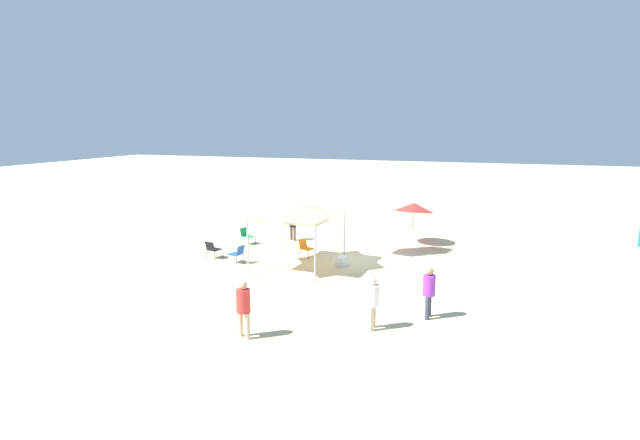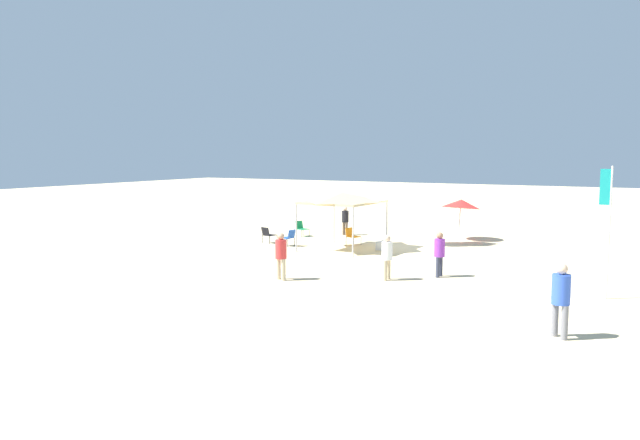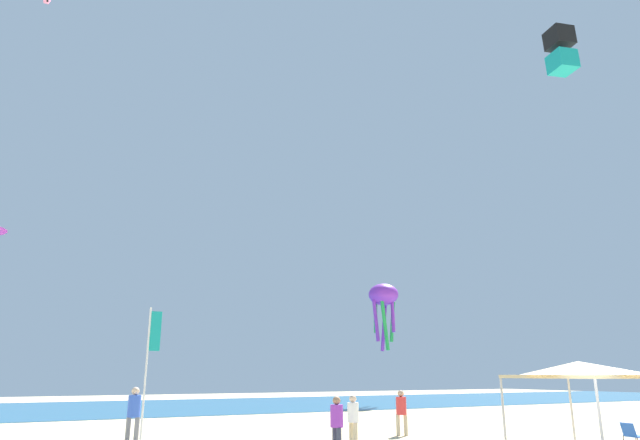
# 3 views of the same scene
# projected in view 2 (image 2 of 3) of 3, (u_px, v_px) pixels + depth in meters

# --- Properties ---
(ground) EXTENTS (120.00, 120.00, 0.10)m
(ground) POSITION_uv_depth(u_px,v_px,m) (402.00, 248.00, 29.50)
(ground) COLOR beige
(canopy_tent) EXTENTS (3.18, 3.64, 2.67)m
(canopy_tent) POSITION_uv_depth(u_px,v_px,m) (343.00, 198.00, 28.57)
(canopy_tent) COLOR #B7B7BC
(canopy_tent) RESTS_ON ground
(beach_umbrella) EXTENTS (2.01, 2.03, 2.25)m
(beach_umbrella) POSITION_uv_depth(u_px,v_px,m) (461.00, 204.00, 31.76)
(beach_umbrella) COLOR silver
(beach_umbrella) RESTS_ON ground
(folding_chair_facing_ocean) EXTENTS (0.65, 0.73, 0.82)m
(folding_chair_facing_ocean) POSITION_uv_depth(u_px,v_px,m) (268.00, 234.00, 30.69)
(folding_chair_facing_ocean) COLOR black
(folding_chair_facing_ocean) RESTS_ON ground
(folding_chair_right_of_tent) EXTENTS (0.77, 0.70, 0.82)m
(folding_chair_right_of_tent) POSITION_uv_depth(u_px,v_px,m) (301.00, 227.00, 33.27)
(folding_chair_right_of_tent) COLOR black
(folding_chair_right_of_tent) RESTS_ON ground
(folding_chair_left_of_tent) EXTENTS (0.77, 0.70, 0.82)m
(folding_chair_left_of_tent) POSITION_uv_depth(u_px,v_px,m) (352.00, 235.00, 30.26)
(folding_chair_left_of_tent) COLOR black
(folding_chair_left_of_tent) RESTS_ON ground
(folding_chair_near_cooler) EXTENTS (0.69, 0.61, 0.82)m
(folding_chair_near_cooler) POSITION_uv_depth(u_px,v_px,m) (289.00, 236.00, 29.74)
(folding_chair_near_cooler) COLOR black
(folding_chair_near_cooler) RESTS_ON ground
(cooler_box) EXTENTS (0.50, 0.67, 0.40)m
(cooler_box) POSITION_uv_depth(u_px,v_px,m) (383.00, 246.00, 28.64)
(cooler_box) COLOR white
(cooler_box) RESTS_ON ground
(banner_flag) EXTENTS (0.36, 0.06, 4.13)m
(banner_flag) POSITION_uv_depth(u_px,v_px,m) (608.00, 220.00, 18.81)
(banner_flag) COLOR silver
(banner_flag) RESTS_ON ground
(person_kite_handler) EXTENTS (0.43, 0.40, 1.69)m
(person_kite_handler) POSITION_uv_depth(u_px,v_px,m) (281.00, 252.00, 21.80)
(person_kite_handler) COLOR #C6B28C
(person_kite_handler) RESTS_ON ground
(person_watching_sky) EXTENTS (0.38, 0.37, 1.58)m
(person_watching_sky) POSITION_uv_depth(u_px,v_px,m) (345.00, 218.00, 33.63)
(person_watching_sky) COLOR brown
(person_watching_sky) RESTS_ON ground
(person_beachcomber) EXTENTS (0.39, 0.44, 1.64)m
(person_beachcomber) POSITION_uv_depth(u_px,v_px,m) (439.00, 251.00, 22.33)
(person_beachcomber) COLOR #33384C
(person_beachcomber) RESTS_ON ground
(person_far_stroller) EXTENTS (0.38, 0.43, 1.61)m
(person_far_stroller) POSITION_uv_depth(u_px,v_px,m) (387.00, 254.00, 21.78)
(person_far_stroller) COLOR #C6B28C
(person_far_stroller) RESTS_ON ground
(person_by_tent) EXTENTS (0.44, 0.44, 1.86)m
(person_by_tent) POSITION_uv_depth(u_px,v_px,m) (561.00, 294.00, 14.94)
(person_by_tent) COLOR slate
(person_by_tent) RESTS_ON ground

